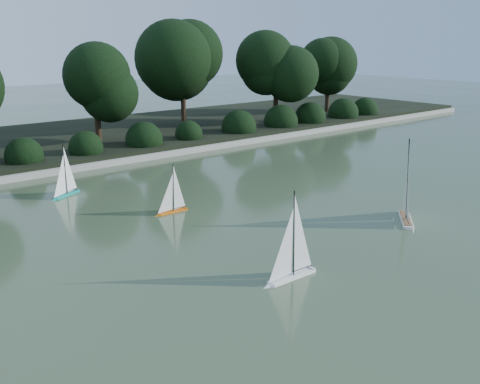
# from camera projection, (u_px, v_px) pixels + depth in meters

# --- Properties ---
(ground) EXTENTS (80.00, 80.00, 0.00)m
(ground) POSITION_uv_depth(u_px,v_px,m) (331.00, 256.00, 9.53)
(ground) COLOR #334228
(ground) RESTS_ON ground
(pond_coping) EXTENTS (40.00, 0.35, 0.18)m
(pond_coping) POSITION_uv_depth(u_px,v_px,m) (104.00, 163.00, 16.16)
(pond_coping) COLOR gray
(pond_coping) RESTS_ON ground
(far_bank) EXTENTS (40.00, 8.00, 0.30)m
(far_bank) POSITION_uv_depth(u_px,v_px,m) (54.00, 142.00, 19.10)
(far_bank) COLOR black
(far_bank) RESTS_ON ground
(tree_line) EXTENTS (26.31, 3.93, 4.39)m
(tree_line) POSITION_uv_depth(u_px,v_px,m) (100.00, 72.00, 18.01)
(tree_line) COLOR black
(tree_line) RESTS_ON ground
(shrub_hedge) EXTENTS (29.10, 1.10, 1.10)m
(shrub_hedge) POSITION_uv_depth(u_px,v_px,m) (90.00, 147.00, 16.72)
(shrub_hedge) COLOR black
(shrub_hedge) RESTS_ON ground
(sailboat_white_a) EXTENTS (1.13, 0.20, 1.55)m
(sailboat_white_a) POSITION_uv_depth(u_px,v_px,m) (288.00, 266.00, 8.52)
(sailboat_white_a) COLOR white
(sailboat_white_a) RESTS_ON ground
(sailboat_white_b) EXTENTS (1.17, 1.01, 1.88)m
(sailboat_white_b) POSITION_uv_depth(u_px,v_px,m) (406.00, 206.00, 11.40)
(sailboat_white_b) COLOR beige
(sailboat_white_b) RESTS_ON ground
(sailboat_orange) EXTENTS (0.86, 0.15, 1.18)m
(sailboat_orange) POSITION_uv_depth(u_px,v_px,m) (170.00, 205.00, 11.81)
(sailboat_orange) COLOR orange
(sailboat_orange) RESTS_ON ground
(sailboat_teal) EXTENTS (0.94, 0.57, 1.35)m
(sailboat_teal) POSITION_uv_depth(u_px,v_px,m) (64.00, 188.00, 13.06)
(sailboat_teal) COLOR #109985
(sailboat_teal) RESTS_ON ground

